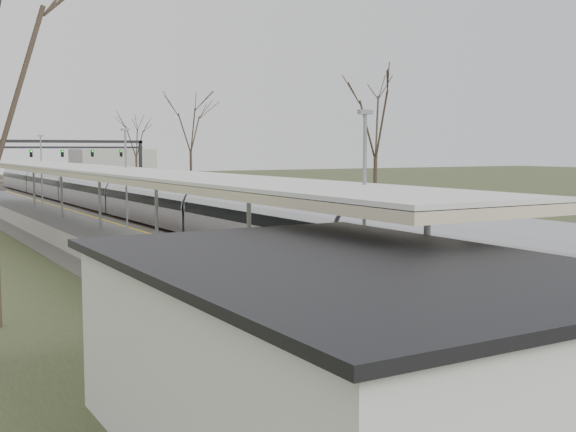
# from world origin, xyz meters

# --- Properties ---
(track_bed) EXTENTS (24.00, 160.00, 0.22)m
(track_bed) POSITION_xyz_m (0.26, 55.00, 0.06)
(track_bed) COLOR #474442
(track_bed) RESTS_ON ground
(platform) EXTENTS (3.50, 69.00, 1.00)m
(platform) POSITION_xyz_m (-9.05, 37.50, 0.50)
(platform) COLOR #9E9B93
(platform) RESTS_ON ground
(canopy) EXTENTS (4.10, 50.00, 3.11)m
(canopy) POSITION_xyz_m (-9.05, 32.99, 3.93)
(canopy) COLOR slate
(canopy) RESTS_ON platform
(station_building) EXTENTS (6.00, 9.00, 3.20)m
(station_building) POSITION_xyz_m (-12.50, 8.00, 1.60)
(station_building) COLOR silver
(station_building) RESTS_ON ground
(signal_gantry) EXTENTS (21.00, 0.59, 6.08)m
(signal_gantry) POSITION_xyz_m (0.29, 84.99, 4.91)
(signal_gantry) COLOR black
(signal_gantry) RESTS_ON ground
(tree_east_far) EXTENTS (5.00, 5.00, 10.30)m
(tree_east_far) POSITION_xyz_m (14.00, 42.00, 7.29)
(tree_east_far) COLOR #2D231C
(tree_east_far) RESTS_ON ground
(train_near) EXTENTS (2.62, 90.21, 3.05)m
(train_near) POSITION_xyz_m (-2.50, 50.99, 1.48)
(train_near) COLOR #AEB0B8
(train_near) RESTS_ON ground
(train_far) EXTENTS (2.62, 60.21, 3.05)m
(train_far) POSITION_xyz_m (4.50, 86.25, 1.48)
(train_far) COLOR #AEB0B8
(train_far) RESTS_ON ground
(passenger) EXTENTS (0.47, 0.64, 1.60)m
(passenger) POSITION_xyz_m (-8.69, 15.69, 1.80)
(passenger) COLOR #3F315F
(passenger) RESTS_ON platform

